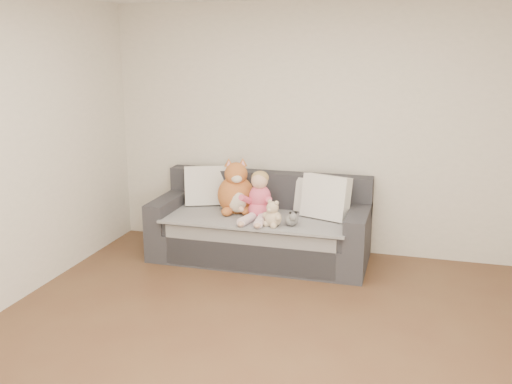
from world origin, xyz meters
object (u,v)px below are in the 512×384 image
Objects in this scene: teddy_bear at (273,216)px; sippy_cup at (274,216)px; toddler at (259,199)px; plush_cat at (236,192)px; sofa at (261,229)px.

teddy_bear is 0.15m from sippy_cup.
toddler is 1.87× the size of teddy_bear.
plush_cat is 2.25× the size of teddy_bear.
plush_cat is 0.61m from teddy_bear.
toddler is at bearing 159.24° from teddy_bear.
toddler is at bearing -81.81° from sofa.
teddy_bear is (0.22, -0.38, 0.27)m from sofa.
sofa is at bearing 128.87° from sippy_cup.
teddy_bear is (0.48, -0.37, -0.11)m from plush_cat.
sippy_cup is (0.17, -0.05, -0.15)m from toddler.
sofa is 0.46m from plush_cat.
sippy_cup is (0.20, -0.24, 0.22)m from sofa.
toddler is 4.58× the size of sippy_cup.
teddy_bear is at bearing -58.34° from plush_cat.
teddy_bear reaches higher than sippy_cup.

